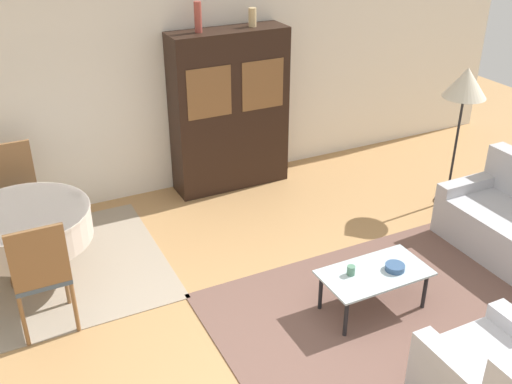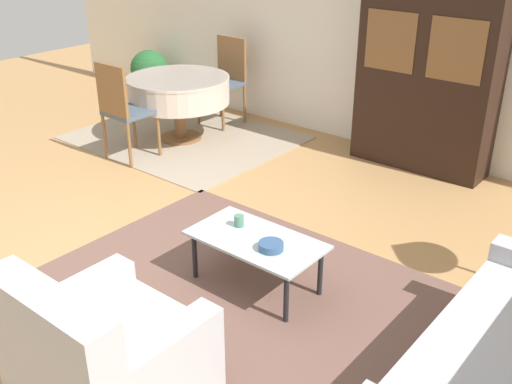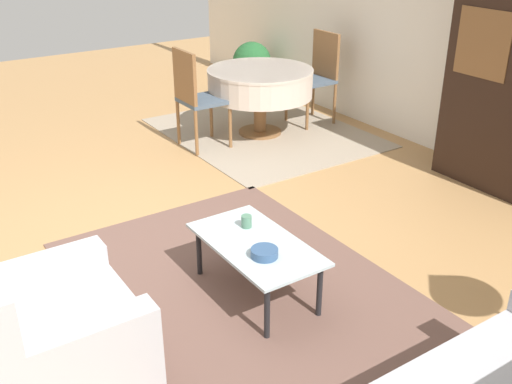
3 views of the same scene
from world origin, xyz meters
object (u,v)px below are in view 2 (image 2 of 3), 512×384
dining_table (178,90)px  coffee_table (256,244)px  display_cabinet (427,76)px  dining_chair_far (226,75)px  dining_chair_near (122,106)px  bowl (271,246)px  armchair (104,357)px  cup (239,221)px  potted_plant (150,73)px

dining_table → coffee_table: bearing=-34.4°
coffee_table → display_cabinet: bearing=92.1°
display_cabinet → dining_table: display_cabinet is taller
dining_chair_far → dining_chair_near: bearing=90.0°
dining_table → bowl: dining_table is taller
armchair → dining_table: size_ratio=0.75×
display_cabinet → dining_chair_near: size_ratio=1.83×
coffee_table → dining_chair_near: bearing=159.5°
armchair → dining_chair_near: size_ratio=0.84×
armchair → bowl: 1.32m
coffee_table → cup: cup is taller
dining_table → dining_chair_near: bearing=-90.0°
dining_table → dining_chair_far: bearing=90.0°
potted_plant → dining_chair_near: bearing=-48.5°
dining_chair_near → cup: 2.55m
armchair → coffee_table: 1.37m
armchair → cup: bearing=101.3°
display_cabinet → dining_table: 2.71m
display_cabinet → dining_chair_far: display_cabinet is taller
display_cabinet → potted_plant: (-3.95, -0.18, -0.57)m
potted_plant → display_cabinet: bearing=2.5°
armchair → potted_plant: armchair is taller
cup → bowl: size_ratio=0.50×
display_cabinet → cup: 2.78m
dining_chair_far → bowl: bearing=136.4°
dining_chair_near → bowl: bearing=-20.3°
coffee_table → bowl: size_ratio=5.56×
display_cabinet → cup: display_cabinet is taller
dining_chair_far → dining_table: bearing=90.0°
armchair → dining_chair_far: dining_chair_far is taller
dining_chair_near → cup: dining_chair_near is taller
bowl → potted_plant: bearing=147.7°
dining_chair_far → cup: 3.47m
dining_chair_far → coffee_table: bearing=135.1°
dining_chair_near → dining_chair_far: size_ratio=1.00×
coffee_table → display_cabinet: size_ratio=0.50×
display_cabinet → dining_chair_near: (-2.48, -1.83, -0.35)m
coffee_table → bowl: bearing=-16.8°
dining_chair_near → bowl: (2.76, -1.02, -0.18)m
armchair → dining_table: 4.13m
coffee_table → potted_plant: size_ratio=1.35×
dining_chair_near → dining_chair_far: 1.61m
coffee_table → armchair: bearing=-86.7°
coffee_table → dining_chair_far: dining_chair_far is taller
dining_chair_far → potted_plant: 1.48m
dining_chair_near → coffee_table: bearing=-20.5°
dining_table → cup: size_ratio=13.81×
dining_table → dining_chair_far: 0.81m
armchair → dining_chair_near: 3.55m
dining_table → dining_chair_near: 0.81m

